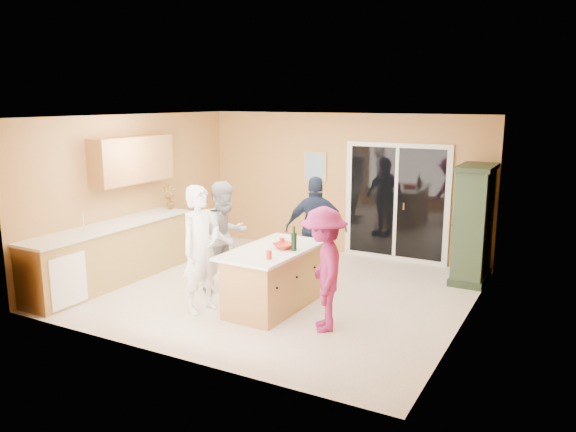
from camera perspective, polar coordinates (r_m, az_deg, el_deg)
The scene contains 22 objects.
floor at distance 8.58m, azimuth -1.21°, elevation -7.57°, with size 5.50×5.50×0.00m, color white.
ceiling at distance 8.10m, azimuth -1.29°, elevation 10.07°, with size 5.50×5.00×0.10m, color white.
wall_back at distance 10.46m, azimuth 5.54°, elevation 3.24°, with size 5.50×0.10×2.60m, color #E6AC5F.
wall_front at distance 6.24m, azimuth -12.67°, elevation -2.80°, with size 5.50×0.10×2.60m, color #E6AC5F.
wall_left at distance 9.87m, azimuth -15.28°, elevation 2.38°, with size 0.10×5.00×2.60m, color #E6AC5F.
wall_right at distance 7.31m, azimuth 17.85°, elevation -0.96°, with size 0.10×5.00×2.60m, color #E6AC5F.
left_cabinet_run at distance 9.11m, azimuth -18.15°, elevation -3.95°, with size 0.65×3.05×1.24m.
upper_cabinets at distance 9.53m, azimuth -15.53°, elevation 5.53°, with size 0.35×1.60×0.75m, color #A78241.
sliding_door at distance 10.11m, azimuth 10.93°, elevation 1.35°, with size 1.90×0.07×2.10m.
framed_picture at distance 10.62m, azimuth 2.78°, elevation 5.05°, with size 0.46×0.04×0.56m.
kitchen_island at distance 7.76m, azimuth -1.56°, elevation -6.56°, with size 0.94×1.65×0.85m.
green_hutch at distance 9.27m, azimuth 18.33°, elevation -0.90°, with size 0.53×1.01×1.85m.
woman_white at distance 7.64m, azimuth -8.84°, elevation -3.34°, with size 0.63×0.41×1.73m, color white.
woman_grey at distance 8.48m, azimuth -6.36°, elevation -2.03°, with size 0.80×0.63×1.65m, color #959598.
woman_navy at distance 8.87m, azimuth 2.88°, elevation -1.32°, with size 0.98×0.41×1.67m, color #1C253E.
woman_magenta at distance 6.97m, azimuth 3.63°, elevation -5.43°, with size 1.01×0.58×1.56m, color #9A2150.
serving_bowl at distance 7.63m, azimuth -0.37°, elevation -3.04°, with size 0.29×0.29×0.07m, color red.
tulip_vase at distance 10.08m, azimuth -11.95°, elevation 1.93°, with size 0.23×0.16×0.45m, color #AE2011.
tumbler_near at distance 7.12m, azimuth -1.94°, elevation -3.97°, with size 0.07×0.07×0.11m, color red.
tumbler_far at distance 7.78m, azimuth -0.60°, elevation -2.62°, with size 0.07×0.07×0.11m, color red.
wine_bottle at distance 7.49m, azimuth 0.60°, elevation -2.58°, with size 0.08×0.08×0.33m.
white_plate at distance 8.22m, azimuth -0.24°, elevation -2.14°, with size 0.25×0.25×0.02m, color silver.
Camera 1 is at (4.00, -7.04, 2.84)m, focal length 35.00 mm.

